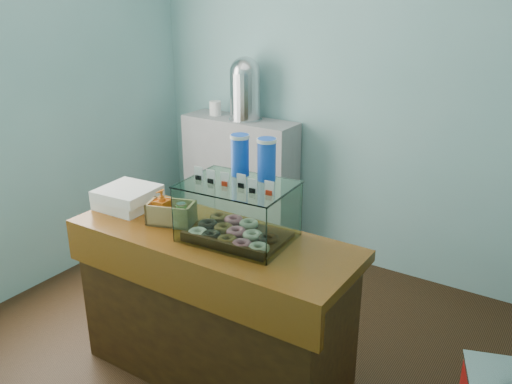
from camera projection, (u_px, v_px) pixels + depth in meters
The scene contains 8 objects.
ground at pixel (240, 350), 3.39m from camera, with size 3.50×3.50×0.00m, color black.
room_shell at pixel (241, 75), 2.77m from camera, with size 3.54×3.04×2.82m.
counter at pixel (213, 306), 3.02m from camera, with size 1.60×0.60×0.90m.
back_shelf at pixel (240, 181), 4.68m from camera, with size 1.00×0.32×1.10m, color #98999B.
display_case at pixel (240, 206), 2.79m from camera, with size 0.58×0.44×0.52m.
condiment_crate at pixel (169, 211), 2.99m from camera, with size 0.29×0.23×0.19m.
pastry_boxes at pixel (128, 197), 3.20m from camera, with size 0.33×0.33×0.12m.
coffee_urn at pixel (245, 87), 4.36m from camera, with size 0.28×0.28×0.51m.
Camera 1 is at (1.61, -2.30, 2.14)m, focal length 38.00 mm.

